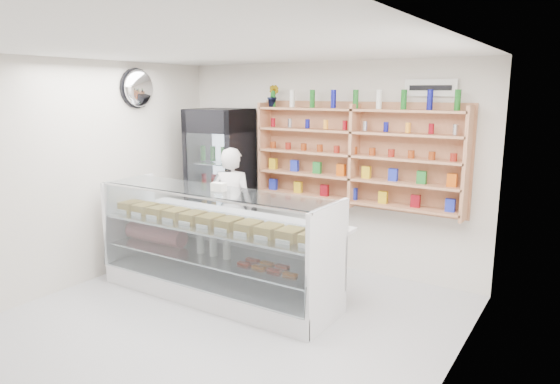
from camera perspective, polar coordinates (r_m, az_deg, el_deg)
The scene contains 8 objects.
room at distance 4.86m, azimuth -8.62°, elevation -0.69°, with size 5.00×5.00×5.00m.
display_counter at distance 6.05m, azimuth -7.13°, elevation -8.48°, with size 2.99×0.89×1.30m.
shop_worker at distance 6.99m, azimuth -5.53°, elevation -1.65°, with size 0.61×0.40×1.67m, color silver.
drinks_cooler at distance 7.35m, azimuth -6.79°, elevation 0.99°, with size 0.86×0.84×2.16m.
wall_shelving at distance 6.52m, azimuth 8.45°, elevation 4.13°, with size 2.84×0.28×1.33m.
potted_plant at distance 7.07m, azimuth -0.80°, elevation 10.92°, with size 0.17×0.13×0.30m, color #1E6626.
security_mirror at distance 7.14m, azimuth -15.82°, elevation 11.34°, with size 0.15×0.50×0.50m, color silver.
wall_sign at distance 6.28m, azimuth 16.84°, elevation 11.33°, with size 0.62×0.03×0.20m, color white.
Camera 1 is at (3.15, -3.56, 2.41)m, focal length 32.00 mm.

